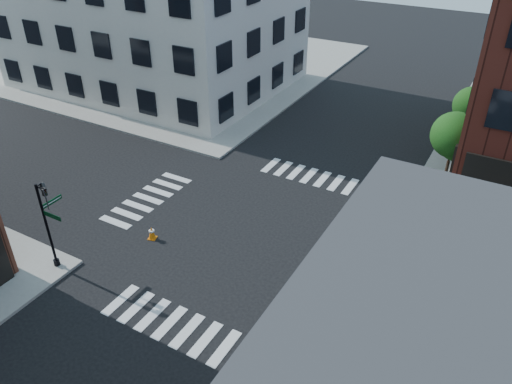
{
  "coord_description": "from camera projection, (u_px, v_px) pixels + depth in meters",
  "views": [
    {
      "loc": [
        10.35,
        -17.98,
        15.58
      ],
      "look_at": [
        0.04,
        0.22,
        2.5
      ],
      "focal_mm": 35.0,
      "sensor_mm": 36.0,
      "label": 1
    }
  ],
  "objects": [
    {
      "name": "ground",
      "position": [
        253.0,
        235.0,
        25.86
      ],
      "size": [
        120.0,
        120.0,
        0.0
      ],
      "primitive_type": "plane",
      "color": "black",
      "rests_on": "ground"
    },
    {
      "name": "sidewalk_nw",
      "position": [
        176.0,
        63.0,
        50.08
      ],
      "size": [
        30.0,
        30.0,
        0.15
      ],
      "primitive_type": "cube",
      "color": "gray",
      "rests_on": "ground"
    },
    {
      "name": "building_nw",
      "position": [
        153.0,
        19.0,
        42.68
      ],
      "size": [
        22.0,
        16.0,
        11.0
      ],
      "primitive_type": "cube",
      "color": "silver",
      "rests_on": "ground"
    },
    {
      "name": "tree_near",
      "position": [
        455.0,
        138.0,
        28.38
      ],
      "size": [
        2.69,
        2.69,
        4.49
      ],
      "color": "black",
      "rests_on": "ground"
    },
    {
      "name": "tree_far",
      "position": [
        472.0,
        107.0,
        32.96
      ],
      "size": [
        2.43,
        2.43,
        4.07
      ],
      "color": "black",
      "rests_on": "ground"
    },
    {
      "name": "signal_pole",
      "position": [
        48.0,
        217.0,
        22.22
      ],
      "size": [
        1.29,
        1.24,
        4.6
      ],
      "color": "black",
      "rests_on": "ground"
    },
    {
      "name": "box_truck",
      "position": [
        475.0,
        315.0,
        18.67
      ],
      "size": [
        7.7,
        2.76,
        3.43
      ],
      "rotation": [
        0.0,
        0.0,
        -0.06
      ],
      "color": "white",
      "rests_on": "ground"
    },
    {
      "name": "traffic_cone",
      "position": [
        152.0,
        233.0,
        25.39
      ],
      "size": [
        0.5,
        0.5,
        0.74
      ],
      "rotation": [
        0.0,
        0.0,
        0.28
      ],
      "color": "orange",
      "rests_on": "ground"
    }
  ]
}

